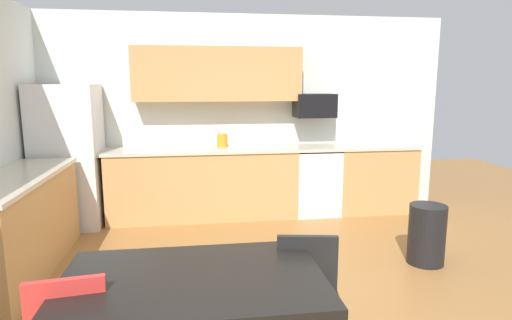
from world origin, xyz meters
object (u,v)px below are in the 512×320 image
at_px(refrigerator, 69,156).
at_px(microwave, 314,106).
at_px(dining_table, 193,288).
at_px(oven_range, 315,181).
at_px(chair_near_table, 308,296).
at_px(kettle, 222,141).
at_px(trash_bin, 427,234).

bearing_deg(refrigerator, microwave, 3.23).
bearing_deg(dining_table, oven_range, 64.31).
xyz_separation_m(refrigerator, chair_near_table, (2.21, -3.20, -0.38)).
height_order(oven_range, chair_near_table, oven_range).
height_order(refrigerator, kettle, refrigerator).
distance_m(oven_range, trash_bin, 1.95).
bearing_deg(kettle, dining_table, -96.49).
relative_size(refrigerator, microwave, 3.28).
relative_size(microwave, trash_bin, 0.90).
xyz_separation_m(oven_range, microwave, (0.00, 0.10, 1.03)).
height_order(microwave, trash_bin, microwave).
bearing_deg(oven_range, dining_table, -115.69).
distance_m(microwave, chair_near_table, 3.65).
distance_m(refrigerator, oven_range, 3.22).
bearing_deg(dining_table, trash_bin, 35.34).
distance_m(dining_table, chair_near_table, 0.74).
relative_size(refrigerator, dining_table, 1.27).
distance_m(refrigerator, kettle, 1.93).
xyz_separation_m(refrigerator, dining_table, (1.52, -3.39, -0.18)).
xyz_separation_m(chair_near_table, kettle, (-0.29, 3.33, 0.52)).
xyz_separation_m(refrigerator, trash_bin, (3.82, -1.76, -0.59)).
height_order(refrigerator, chair_near_table, refrigerator).
bearing_deg(trash_bin, dining_table, -144.66).
bearing_deg(chair_near_table, kettle, 94.94).
height_order(chair_near_table, trash_bin, chair_near_table).
height_order(chair_near_table, kettle, kettle).
bearing_deg(oven_range, refrigerator, -178.56).
height_order(microwave, chair_near_table, microwave).
xyz_separation_m(oven_range, dining_table, (-1.67, -3.47, 0.25)).
xyz_separation_m(dining_table, kettle, (0.40, 3.52, 0.32)).
relative_size(dining_table, kettle, 7.00).
height_order(refrigerator, trash_bin, refrigerator).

